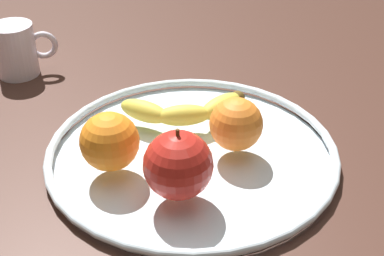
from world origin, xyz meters
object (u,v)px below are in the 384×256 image
Objects in this scene: ambient_mug at (17,50)px; banana at (186,110)px; orange_back_left at (236,124)px; apple at (178,165)px; orange_center at (110,142)px; fruit_bowl at (192,152)px.

banana is at bearing -43.47° from ambient_mug.
banana is 9.89cm from orange_back_left.
apple is 1.21× the size of orange_center.
ambient_mug is at bearing 133.37° from orange_back_left.
banana is 2.15× the size of apple.
ambient_mug is (-24.14, 30.42, 3.66)cm from fruit_bowl.
apple is 44.63cm from ambient_mug.
fruit_bowl is 39.00cm from ambient_mug.
apple reaches higher than ambient_mug.
ambient_mug is at bearing 111.97° from orange_center.
apple is (-4.17, -16.18, 2.64)cm from banana.
apple is at bearing -99.79° from banana.
orange_center is (-11.03, -2.09, 4.69)cm from fruit_bowl.
orange_back_left is 0.67× the size of ambient_mug.
banana is 34.06cm from ambient_mug.
fruit_bowl is 3.71× the size of ambient_mug.
orange_center reaches higher than fruit_bowl.
banana is 2.60× the size of orange_center.
apple reaches higher than banana.
banana is 14.90cm from orange_center.
orange_center is at bearing -137.25° from banana.
fruit_bowl is 4.34× the size of apple.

